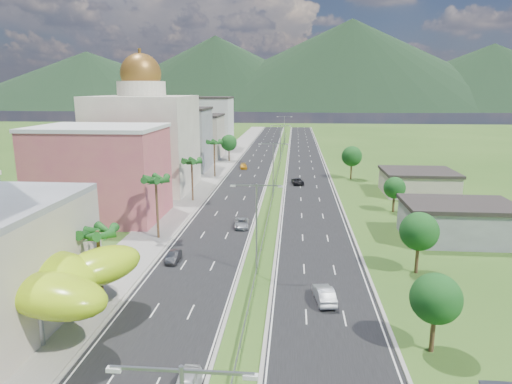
# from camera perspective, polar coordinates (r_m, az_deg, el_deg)

# --- Properties ---
(ground) EXTENTS (500.00, 500.00, 0.00)m
(ground) POSITION_cam_1_polar(r_m,az_deg,el_deg) (46.10, -1.02, -15.07)
(ground) COLOR #2D5119
(ground) RESTS_ON ground
(road_left) EXTENTS (11.00, 260.00, 0.04)m
(road_left) POSITION_cam_1_polar(r_m,az_deg,el_deg) (132.80, -0.26, 3.50)
(road_left) COLOR black
(road_left) RESTS_ON ground
(road_right) EXTENTS (11.00, 260.00, 0.04)m
(road_right) POSITION_cam_1_polar(r_m,az_deg,el_deg) (132.32, 6.23, 3.39)
(road_right) COLOR black
(road_right) RESTS_ON ground
(sidewalk_left) EXTENTS (7.00, 260.00, 0.12)m
(sidewalk_left) POSITION_cam_1_polar(r_m,az_deg,el_deg) (133.97, -4.32, 3.56)
(sidewalk_left) COLOR gray
(sidewalk_left) RESTS_ON ground
(median_guardrail) EXTENTS (0.10, 216.06, 0.76)m
(median_guardrail) POSITION_cam_1_polar(r_m,az_deg,el_deg) (114.51, 2.67, 2.28)
(median_guardrail) COLOR gray
(median_guardrail) RESTS_ON ground
(streetlight_median_b) EXTENTS (6.04, 0.25, 11.00)m
(streetlight_median_b) POSITION_cam_1_polar(r_m,az_deg,el_deg) (52.81, 0.06, -3.47)
(streetlight_median_b) COLOR gray
(streetlight_median_b) RESTS_ON ground
(streetlight_median_c) EXTENTS (6.04, 0.25, 11.00)m
(streetlight_median_c) POSITION_cam_1_polar(r_m,az_deg,el_deg) (91.81, 2.17, 3.54)
(streetlight_median_c) COLOR gray
(streetlight_median_c) RESTS_ON ground
(streetlight_median_d) EXTENTS (6.04, 0.25, 11.00)m
(streetlight_median_d) POSITION_cam_1_polar(r_m,az_deg,el_deg) (136.38, 3.09, 6.58)
(streetlight_median_d) COLOR gray
(streetlight_median_d) RESTS_ON ground
(streetlight_median_e) EXTENTS (6.04, 0.25, 11.00)m
(streetlight_median_e) POSITION_cam_1_polar(r_m,az_deg,el_deg) (181.17, 3.56, 8.12)
(streetlight_median_e) COLOR gray
(streetlight_median_e) RESTS_ON ground
(lime_canopy) EXTENTS (18.00, 15.00, 7.40)m
(lime_canopy) POSITION_cam_1_polar(r_m,az_deg,el_deg) (46.86, -27.09, -9.37)
(lime_canopy) COLOR #A6D114
(lime_canopy) RESTS_ON ground
(pink_shophouse) EXTENTS (20.00, 15.00, 15.00)m
(pink_shophouse) POSITION_cam_1_polar(r_m,az_deg,el_deg) (80.60, -18.81, 2.09)
(pink_shophouse) COLOR #C35063
(pink_shophouse) RESTS_ON ground
(domed_building) EXTENTS (20.00, 20.00, 28.70)m
(domed_building) POSITION_cam_1_polar(r_m,az_deg,el_deg) (101.33, -13.80, 6.69)
(domed_building) COLOR #C0B39F
(domed_building) RESTS_ON ground
(midrise_grey) EXTENTS (16.00, 15.00, 16.00)m
(midrise_grey) POSITION_cam_1_polar(r_m,az_deg,el_deg) (125.23, -9.66, 6.44)
(midrise_grey) COLOR gray
(midrise_grey) RESTS_ON ground
(midrise_beige) EXTENTS (16.00, 15.00, 13.00)m
(midrise_beige) POSITION_cam_1_polar(r_m,az_deg,el_deg) (146.67, -7.50, 6.83)
(midrise_beige) COLOR #AEA090
(midrise_beige) RESTS_ON ground
(midrise_white) EXTENTS (16.00, 15.00, 18.00)m
(midrise_white) POSITION_cam_1_polar(r_m,az_deg,el_deg) (168.90, -5.86, 8.51)
(midrise_white) COLOR silver
(midrise_white) RESTS_ON ground
(shed_near) EXTENTS (15.00, 10.00, 5.00)m
(shed_near) POSITION_cam_1_polar(r_m,az_deg,el_deg) (72.24, 23.92, -3.61)
(shed_near) COLOR gray
(shed_near) RESTS_ON ground
(shed_far) EXTENTS (14.00, 12.00, 4.40)m
(shed_far) POSITION_cam_1_polar(r_m,az_deg,el_deg) (100.80, 19.58, 1.01)
(shed_far) COLOR #AEA090
(shed_far) RESTS_ON ground
(palm_tree_b) EXTENTS (3.60, 3.60, 8.10)m
(palm_tree_b) POSITION_cam_1_polar(r_m,az_deg,el_deg) (49.07, -19.19, -5.10)
(palm_tree_b) COLOR #47301C
(palm_tree_b) RESTS_ON ground
(palm_tree_c) EXTENTS (3.60, 3.60, 9.60)m
(palm_tree_c) POSITION_cam_1_polar(r_m,az_deg,el_deg) (66.85, -12.41, 1.26)
(palm_tree_c) COLOR #47301C
(palm_tree_c) RESTS_ON ground
(palm_tree_d) EXTENTS (3.60, 3.60, 8.60)m
(palm_tree_d) POSITION_cam_1_polar(r_m,az_deg,el_deg) (88.88, -8.04, 3.63)
(palm_tree_d) COLOR #47301C
(palm_tree_d) RESTS_ON ground
(palm_tree_e) EXTENTS (3.60, 3.60, 9.40)m
(palm_tree_e) POSITION_cam_1_polar(r_m,az_deg,el_deg) (113.04, -5.25, 6.05)
(palm_tree_e) COLOR #47301C
(palm_tree_e) RESTS_ON ground
(leafy_tree_lfar) EXTENTS (4.90, 4.90, 8.05)m
(leafy_tree_lfar) POSITION_cam_1_polar(r_m,az_deg,el_deg) (137.87, -3.41, 6.16)
(leafy_tree_lfar) COLOR #47301C
(leafy_tree_lfar) RESTS_ON ground
(leafy_tree_ra) EXTENTS (4.20, 4.20, 6.90)m
(leafy_tree_ra) POSITION_cam_1_polar(r_m,az_deg,el_deg) (41.00, 21.56, -12.31)
(leafy_tree_ra) COLOR #47301C
(leafy_tree_ra) RESTS_ON ground
(leafy_tree_rb) EXTENTS (4.55, 4.55, 7.47)m
(leafy_tree_rb) POSITION_cam_1_polar(r_m,az_deg,el_deg) (56.95, 19.73, -4.67)
(leafy_tree_rb) COLOR #47301C
(leafy_tree_rb) RESTS_ON ground
(leafy_tree_rc) EXTENTS (3.85, 3.85, 6.33)m
(leafy_tree_rc) POSITION_cam_1_polar(r_m,az_deg,el_deg) (84.22, 16.94, 0.49)
(leafy_tree_rc) COLOR #47301C
(leafy_tree_rc) RESTS_ON ground
(leafy_tree_rd) EXTENTS (4.90, 4.90, 8.05)m
(leafy_tree_rd) POSITION_cam_1_polar(r_m,az_deg,el_deg) (112.50, 11.88, 4.39)
(leafy_tree_rd) COLOR #47301C
(leafy_tree_rd) RESTS_ON ground
(mountain_ridge) EXTENTS (860.00, 140.00, 90.00)m
(mountain_ridge) POSITION_cam_1_polar(r_m,az_deg,el_deg) (494.14, 11.54, 10.09)
(mountain_ridge) COLOR black
(mountain_ridge) RESTS_ON ground
(car_dark_left) EXTENTS (1.43, 3.93, 1.29)m
(car_dark_left) POSITION_cam_1_polar(r_m,az_deg,el_deg) (59.51, -10.27, -7.93)
(car_dark_left) COLOR black
(car_dark_left) RESTS_ON road_left
(car_silver_mid_left) EXTENTS (2.64, 4.94, 1.32)m
(car_silver_mid_left) POSITION_cam_1_polar(r_m,az_deg,el_deg) (72.42, -1.82, -3.92)
(car_silver_mid_left) COLOR #94989B
(car_silver_mid_left) RESTS_ON road_left
(car_yellow_far_left) EXTENTS (2.55, 4.77, 1.32)m
(car_yellow_far_left) POSITION_cam_1_polar(r_m,az_deg,el_deg) (125.05, -1.57, 3.23)
(car_yellow_far_left) COLOR #C58717
(car_yellow_far_left) RESTS_ON road_left
(car_silver_right) EXTENTS (2.42, 5.15, 1.63)m
(car_silver_right) POSITION_cam_1_polar(r_m,az_deg,el_deg) (48.67, 8.51, -12.51)
(car_silver_right) COLOR #B1B4BA
(car_silver_right) RESTS_ON road_right
(car_dark_far_right) EXTENTS (3.08, 5.47, 1.44)m
(car_dark_far_right) POSITION_cam_1_polar(r_m,az_deg,el_deg) (105.27, 5.21, 1.39)
(car_dark_far_right) COLOR black
(car_dark_far_right) RESTS_ON road_right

